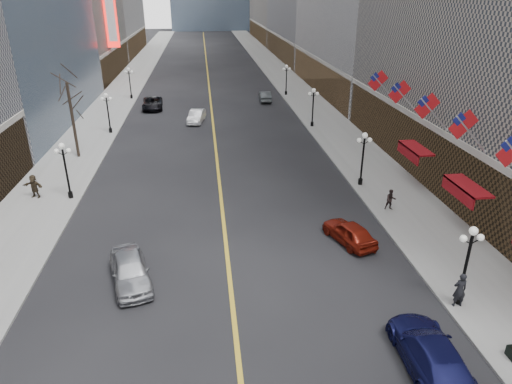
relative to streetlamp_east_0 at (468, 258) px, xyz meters
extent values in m
cube|color=gray|center=(2.20, 56.00, -2.83)|extent=(6.00, 230.00, 0.15)
cube|color=gray|center=(-25.80, 56.00, -2.83)|extent=(6.00, 230.00, 0.15)
cube|color=gold|center=(-11.80, 66.00, -2.89)|extent=(0.25, 200.00, 0.02)
cube|color=#473A2F|center=(6.60, 15.00, -0.30)|extent=(2.80, 41.00, 5.00)
cube|color=#473A2F|center=(6.60, 54.00, -0.30)|extent=(2.80, 35.00, 5.00)
cube|color=#473A2F|center=(6.60, 92.00, -0.30)|extent=(2.80, 39.00, 5.00)
cube|color=#473A2F|center=(6.60, 135.00, -0.30)|extent=(2.80, 45.00, 5.00)
cube|color=#473A2F|center=(-30.20, 73.00, -0.30)|extent=(2.80, 29.00, 5.00)
cube|color=#473A2F|center=(-30.20, 107.00, -0.30)|extent=(2.80, 37.00, 5.00)
cylinder|color=black|center=(0.00, 0.00, -2.50)|extent=(0.36, 0.36, 0.50)
cylinder|color=black|center=(0.00, 0.00, -0.75)|extent=(0.16, 0.16, 4.00)
sphere|color=white|center=(0.00, 0.00, 1.55)|extent=(0.44, 0.44, 0.44)
sphere|color=white|center=(-0.45, 0.00, 1.15)|extent=(0.36, 0.36, 0.36)
sphere|color=white|center=(0.45, 0.00, 1.15)|extent=(0.36, 0.36, 0.36)
cylinder|color=black|center=(0.00, 16.00, -2.50)|extent=(0.36, 0.36, 0.50)
cylinder|color=black|center=(0.00, 16.00, -0.75)|extent=(0.16, 0.16, 4.00)
sphere|color=white|center=(0.00, 16.00, 1.55)|extent=(0.44, 0.44, 0.44)
sphere|color=white|center=(-0.45, 16.00, 1.15)|extent=(0.36, 0.36, 0.36)
sphere|color=white|center=(0.45, 16.00, 1.15)|extent=(0.36, 0.36, 0.36)
cylinder|color=black|center=(0.00, 34.00, -2.50)|extent=(0.36, 0.36, 0.50)
cylinder|color=black|center=(0.00, 34.00, -0.75)|extent=(0.16, 0.16, 4.00)
sphere|color=white|center=(0.00, 34.00, 1.55)|extent=(0.44, 0.44, 0.44)
sphere|color=white|center=(-0.45, 34.00, 1.15)|extent=(0.36, 0.36, 0.36)
sphere|color=white|center=(0.45, 34.00, 1.15)|extent=(0.36, 0.36, 0.36)
cylinder|color=black|center=(0.00, 52.00, -2.50)|extent=(0.36, 0.36, 0.50)
cylinder|color=black|center=(0.00, 52.00, -0.75)|extent=(0.16, 0.16, 4.00)
sphere|color=white|center=(0.00, 52.00, 1.55)|extent=(0.44, 0.44, 0.44)
sphere|color=white|center=(-0.45, 52.00, 1.15)|extent=(0.36, 0.36, 0.36)
sphere|color=white|center=(0.45, 52.00, 1.15)|extent=(0.36, 0.36, 0.36)
cylinder|color=black|center=(-23.60, 16.00, -2.50)|extent=(0.36, 0.36, 0.50)
cylinder|color=black|center=(-23.60, 16.00, -0.75)|extent=(0.16, 0.16, 4.00)
sphere|color=white|center=(-23.60, 16.00, 1.55)|extent=(0.44, 0.44, 0.44)
sphere|color=white|center=(-24.05, 16.00, 1.15)|extent=(0.36, 0.36, 0.36)
sphere|color=white|center=(-23.15, 16.00, 1.15)|extent=(0.36, 0.36, 0.36)
cylinder|color=black|center=(-23.60, 34.00, -2.50)|extent=(0.36, 0.36, 0.50)
cylinder|color=black|center=(-23.60, 34.00, -0.75)|extent=(0.16, 0.16, 4.00)
sphere|color=white|center=(-23.60, 34.00, 1.55)|extent=(0.44, 0.44, 0.44)
sphere|color=white|center=(-24.05, 34.00, 1.15)|extent=(0.36, 0.36, 0.36)
sphere|color=white|center=(-23.15, 34.00, 1.15)|extent=(0.36, 0.36, 0.36)
cylinder|color=black|center=(-23.60, 52.00, -2.50)|extent=(0.36, 0.36, 0.50)
cylinder|color=black|center=(-23.60, 52.00, -0.75)|extent=(0.16, 0.16, 4.00)
sphere|color=white|center=(-23.60, 52.00, 1.55)|extent=(0.44, 0.44, 0.44)
sphere|color=white|center=(-24.05, 52.00, 1.15)|extent=(0.36, 0.36, 0.36)
sphere|color=white|center=(-23.15, 52.00, 1.15)|extent=(0.36, 0.36, 0.36)
cube|color=navy|center=(3.00, 3.00, 4.90)|extent=(0.88, 0.06, 0.88)
cylinder|color=#B2B2B7|center=(4.00, 8.00, 3.90)|extent=(2.49, 0.12, 2.49)
cube|color=red|center=(3.35, 8.00, 4.55)|extent=(1.94, 0.04, 1.94)
cube|color=navy|center=(3.00, 8.00, 4.90)|extent=(0.88, 0.06, 0.88)
cylinder|color=#B2B2B7|center=(4.00, 13.00, 3.90)|extent=(2.49, 0.12, 2.49)
cube|color=red|center=(3.35, 13.00, 4.55)|extent=(1.94, 0.04, 1.94)
cube|color=navy|center=(3.00, 13.00, 4.90)|extent=(0.88, 0.06, 0.88)
cylinder|color=#B2B2B7|center=(4.00, 18.00, 3.90)|extent=(2.49, 0.12, 2.49)
cube|color=red|center=(3.35, 18.00, 4.55)|extent=(1.94, 0.04, 1.94)
cube|color=navy|center=(3.00, 18.00, 4.90)|extent=(0.88, 0.06, 0.88)
cylinder|color=#B2B2B7|center=(4.00, 23.00, 3.90)|extent=(2.49, 0.12, 2.49)
cube|color=red|center=(3.35, 23.00, 4.55)|extent=(1.94, 0.04, 1.94)
cube|color=navy|center=(3.00, 23.00, 4.90)|extent=(0.88, 0.06, 0.88)
cube|color=maroon|center=(4.50, 8.00, 0.30)|extent=(1.40, 4.00, 0.15)
cube|color=maroon|center=(3.85, 8.00, -0.10)|extent=(0.10, 4.00, 0.90)
cube|color=maroon|center=(4.50, 16.00, 0.30)|extent=(1.40, 4.00, 0.15)
cube|color=maroon|center=(3.85, 16.00, -0.10)|extent=(0.10, 4.00, 0.90)
cube|color=red|center=(-27.70, 66.00, 9.10)|extent=(2.00, 0.50, 12.00)
cube|color=white|center=(-27.65, 66.00, 9.10)|extent=(1.40, 0.55, 10.00)
cylinder|color=#2D231C|center=(-25.30, 26.00, 0.85)|extent=(0.28, 0.28, 7.20)
imported|color=#A4A6AC|center=(-17.35, 4.00, -2.05)|extent=(3.24, 5.34, 1.70)
imported|color=silver|center=(-13.80, 37.85, -2.14)|extent=(2.43, 4.82, 1.52)
imported|color=black|center=(-19.86, 45.43, -2.10)|extent=(3.01, 5.91, 1.60)
imported|color=#121446|center=(-3.55, -4.00, -2.06)|extent=(2.57, 5.86, 1.67)
imported|color=maroon|center=(-3.76, 7.02, -2.17)|extent=(3.07, 4.66, 1.47)
imported|color=#474C4E|center=(-3.81, 48.26, -2.16)|extent=(1.71, 4.52, 1.47)
imported|color=black|center=(-0.20, -0.22, -1.77)|extent=(0.73, 0.54, 1.97)
imported|color=black|center=(0.64, 11.09, -1.95)|extent=(0.82, 0.50, 1.60)
imported|color=#32281B|center=(-26.37, 16.42, -1.81)|extent=(1.81, 1.08, 1.88)
camera|label=1|loc=(-12.80, -18.18, 12.36)|focal=32.00mm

